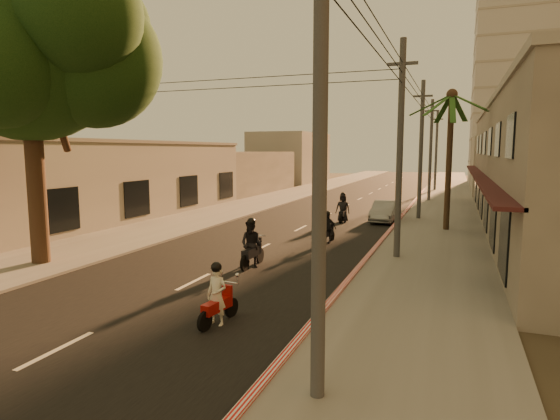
# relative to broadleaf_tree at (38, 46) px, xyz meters

# --- Properties ---
(ground) EXTENTS (160.00, 160.00, 0.00)m
(ground) POSITION_rel_broadleaf_tree_xyz_m (6.61, -2.14, -8.48)
(ground) COLOR #383023
(ground) RESTS_ON ground
(road) EXTENTS (10.00, 140.00, 0.02)m
(road) POSITION_rel_broadleaf_tree_xyz_m (6.61, 17.86, -8.47)
(road) COLOR black
(road) RESTS_ON ground
(sidewalk_right) EXTENTS (5.00, 140.00, 0.12)m
(sidewalk_right) POSITION_rel_broadleaf_tree_xyz_m (14.11, 17.86, -8.42)
(sidewalk_right) COLOR slate
(sidewalk_right) RESTS_ON ground
(sidewalk_left) EXTENTS (5.00, 140.00, 0.12)m
(sidewalk_left) POSITION_rel_broadleaf_tree_xyz_m (-0.89, 17.86, -8.42)
(sidewalk_left) COLOR slate
(sidewalk_left) RESTS_ON ground
(curb_stripe) EXTENTS (0.20, 60.00, 0.20)m
(curb_stripe) POSITION_rel_broadleaf_tree_xyz_m (11.71, 12.86, -8.38)
(curb_stripe) COLOR red
(curb_stripe) RESTS_ON ground
(left_building) EXTENTS (8.20, 24.20, 5.20)m
(left_building) POSITION_rel_broadleaf_tree_xyz_m (-7.37, 11.86, -5.88)
(left_building) COLOR #9F9A8F
(left_building) RESTS_ON ground
(distant_tower) EXTENTS (12.10, 12.10, 28.00)m
(distant_tower) POSITION_rel_broadleaf_tree_xyz_m (22.61, 53.86, 5.52)
(distant_tower) COLOR #B7B5B2
(distant_tower) RESTS_ON ground
(broadleaf_tree) EXTENTS (9.60, 8.70, 12.10)m
(broadleaf_tree) POSITION_rel_broadleaf_tree_xyz_m (0.00, 0.00, 0.00)
(broadleaf_tree) COLOR black
(broadleaf_tree) RESTS_ON ground
(palm_tree) EXTENTS (5.00, 5.00, 8.20)m
(palm_tree) POSITION_rel_broadleaf_tree_xyz_m (14.61, 13.86, -1.33)
(palm_tree) COLOR black
(palm_tree) RESTS_ON ground
(utility_poles) EXTENTS (1.20, 48.26, 9.00)m
(utility_poles) POSITION_rel_broadleaf_tree_xyz_m (12.81, 17.86, -1.94)
(utility_poles) COLOR #38383A
(utility_poles) RESTS_ON ground
(filler_right) EXTENTS (8.00, 14.00, 6.00)m
(filler_right) POSITION_rel_broadleaf_tree_xyz_m (20.61, 42.86, -5.48)
(filler_right) COLOR #9F9A8F
(filler_right) RESTS_ON ground
(filler_left_near) EXTENTS (8.00, 14.00, 4.40)m
(filler_left_near) POSITION_rel_broadleaf_tree_xyz_m (-7.39, 31.86, -6.28)
(filler_left_near) COLOR #9F9A8F
(filler_left_near) RESTS_ON ground
(filler_left_far) EXTENTS (8.00, 14.00, 7.00)m
(filler_left_far) POSITION_rel_broadleaf_tree_xyz_m (-7.39, 49.86, -4.98)
(filler_left_far) COLOR #9F9A8F
(filler_left_far) RESTS_ON ground
(scooter_red) EXTENTS (0.74, 1.73, 1.70)m
(scooter_red) POSITION_rel_broadleaf_tree_xyz_m (9.30, -3.41, -7.73)
(scooter_red) COLOR black
(scooter_red) RESTS_ON ground
(scooter_mid_a) EXTENTS (0.93, 2.01, 1.98)m
(scooter_mid_a) POSITION_rel_broadleaf_tree_xyz_m (7.66, 2.46, -7.59)
(scooter_mid_a) COLOR black
(scooter_mid_a) RESTS_ON ground
(scooter_mid_b) EXTENTS (0.99, 1.65, 1.62)m
(scooter_mid_b) POSITION_rel_broadleaf_tree_xyz_m (9.19, 8.19, -7.75)
(scooter_mid_b) COLOR black
(scooter_mid_b) RESTS_ON ground
(scooter_far_a) EXTENTS (0.94, 1.96, 1.93)m
(scooter_far_a) POSITION_rel_broadleaf_tree_xyz_m (8.37, 15.09, -7.61)
(scooter_far_a) COLOR black
(scooter_far_a) RESTS_ON ground
(parked_car) EXTENTS (1.47, 4.06, 1.33)m
(parked_car) POSITION_rel_broadleaf_tree_xyz_m (10.82, 16.30, -7.81)
(parked_car) COLOR gray
(parked_car) RESTS_ON ground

